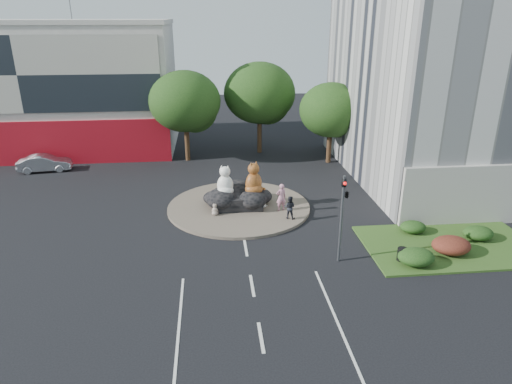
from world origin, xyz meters
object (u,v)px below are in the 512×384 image
litter_bin (402,254)px  kitten_white (263,202)px  pedestrian_pink (281,197)px  cat_white (225,180)px  parked_car (45,163)px  cat_tabby (254,178)px  kitten_calico (215,209)px  pedestrian_dark (290,207)px

litter_bin → kitten_white: bearing=130.3°
pedestrian_pink → cat_white: bearing=-29.1°
kitten_white → parked_car: parked_car is taller
cat_tabby → kitten_calico: bearing=170.5°
pedestrian_dark → parked_car: (-19.48, 12.49, -0.26)m
pedestrian_dark → parked_car: bearing=-9.2°
pedestrian_pink → parked_car: size_ratio=0.44×
kitten_calico → litter_bin: (10.14, -7.06, -0.13)m
pedestrian_dark → kitten_white: bearing=-29.7°
cat_tabby → cat_white: bearing=145.4°
kitten_white → litter_bin: kitten_white is taller
pedestrian_dark → pedestrian_pink: bearing=-52.0°
cat_tabby → kitten_white: (0.64, -0.39, -1.69)m
kitten_white → pedestrian_pink: pedestrian_pink is taller
cat_tabby → parked_car: bearing=114.8°
kitten_calico → pedestrian_pink: size_ratio=0.43×
cat_tabby → pedestrian_pink: (1.79, -1.03, -1.11)m
cat_tabby → pedestrian_dark: (2.14, -2.39, -1.29)m
litter_bin → cat_tabby: bearing=131.5°
cat_tabby → litter_bin: (7.39, -8.36, -1.79)m
kitten_calico → pedestrian_pink: 4.57m
kitten_white → parked_car: size_ratio=0.17×
kitten_calico → kitten_white: kitten_calico is taller
kitten_calico → kitten_white: (3.38, 0.91, -0.03)m
pedestrian_dark → litter_bin: (5.25, -5.96, -0.50)m
kitten_calico → cat_white: bearing=78.1°
cat_tabby → kitten_calico: cat_tabby is taller
kitten_white → pedestrian_dark: pedestrian_dark is taller
parked_car → cat_tabby: bearing=-127.5°
pedestrian_dark → litter_bin: size_ratio=2.16×
cat_white → kitten_calico: (-0.77, -1.29, -1.57)m
kitten_calico → pedestrian_dark: pedestrian_dark is taller
cat_tabby → litter_bin: 11.30m
cat_white → kitten_calico: bearing=-111.0°
cat_white → pedestrian_dark: 4.90m
cat_white → parked_car: cat_white is taller
cat_white → pedestrian_dark: cat_white is taller
kitten_calico → litter_bin: 12.35m
pedestrian_pink → litter_bin: 9.26m
kitten_calico → cat_tabby: bearing=44.3°
pedestrian_pink → pedestrian_dark: 1.43m
pedestrian_dark → litter_bin: 7.96m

